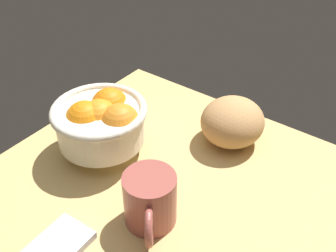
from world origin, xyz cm
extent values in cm
cube|color=tan|center=(0.00, 0.00, -1.50)|extent=(69.10, 66.89, 3.00)
cylinder|color=silver|center=(4.37, 17.47, 1.49)|extent=(8.16, 8.16, 2.98)
cylinder|color=silver|center=(4.37, 17.47, 6.50)|extent=(17.13, 17.13, 7.05)
torus|color=silver|center=(4.37, 17.47, 10.03)|extent=(18.73, 18.73, 1.60)
sphere|color=orange|center=(8.45, 18.60, 8.20)|extent=(7.68, 7.68, 7.68)
sphere|color=orange|center=(2.12, 19.07, 8.23)|extent=(7.84, 7.84, 7.84)
sphere|color=orange|center=(5.39, 13.12, 8.24)|extent=(7.89, 7.89, 7.89)
sphere|color=orange|center=(4.37, 17.47, 8.18)|extent=(7.58, 7.58, 7.58)
ellipsoid|color=tan|center=(22.82, -1.78, 4.83)|extent=(14.44, 13.84, 9.66)
cube|color=silver|center=(-18.62, 6.43, 0.70)|extent=(12.94, 7.75, 1.39)
cylinder|color=#9E4C43|center=(-3.84, -1.44, 4.81)|extent=(8.82, 8.82, 9.62)
torus|color=#9E4C43|center=(-8.30, -4.84, 4.81)|extent=(5.97, 4.95, 6.59)
camera|label=1|loc=(-39.09, -31.31, 55.11)|focal=43.83mm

